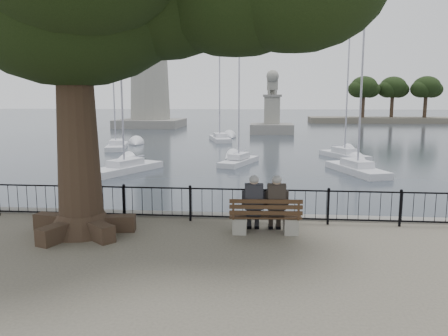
# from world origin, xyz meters

# --- Properties ---
(harbor) EXTENTS (260.00, 260.00, 1.20)m
(harbor) POSITION_xyz_m (0.00, 3.00, -0.50)
(harbor) COLOR slate
(harbor) RESTS_ON ground
(railing) EXTENTS (22.06, 0.06, 1.00)m
(railing) POSITION_xyz_m (0.00, 2.50, 0.56)
(railing) COLOR black
(railing) RESTS_ON ground
(bench) EXTENTS (1.93, 0.68, 1.01)m
(bench) POSITION_xyz_m (1.21, 1.44, 0.35)
(bench) COLOR gray
(bench) RESTS_ON ground
(person_left) EXTENTS (0.48, 0.80, 1.60)m
(person_left) POSITION_xyz_m (0.89, 1.54, 0.73)
(person_left) COLOR black
(person_left) RESTS_ON ground
(person_right) EXTENTS (0.48, 0.80, 1.60)m
(person_right) POSITION_xyz_m (1.49, 1.57, 0.73)
(person_right) COLOR black
(person_right) RESTS_ON ground
(lighthouse) EXTENTS (10.37, 10.37, 31.61)m
(lighthouse) POSITION_xyz_m (-18.00, 62.00, 12.36)
(lighthouse) COLOR slate
(lighthouse) RESTS_ON ground
(lion_monument) EXTENTS (5.74, 5.74, 8.53)m
(lion_monument) POSITION_xyz_m (2.00, 49.94, 1.12)
(lion_monument) COLOR slate
(lion_monument) RESTS_ON ground
(sailboat_a) EXTENTS (3.77, 5.74, 10.36)m
(sailboat_a) POSITION_xyz_m (-7.62, 16.76, -0.70)
(sailboat_a) COLOR silver
(sailboat_a) RESTS_ON ground
(sailboat_b) EXTENTS (2.77, 4.88, 9.58)m
(sailboat_b) POSITION_xyz_m (-0.68, 20.85, -0.69)
(sailboat_b) COLOR silver
(sailboat_b) RESTS_ON ground
(sailboat_c) EXTENTS (3.22, 5.81, 11.68)m
(sailboat_c) POSITION_xyz_m (6.90, 17.79, -0.66)
(sailboat_c) COLOR silver
(sailboat_c) RESTS_ON ground
(sailboat_d) EXTENTS (3.43, 5.24, 9.84)m
(sailboat_d) POSITION_xyz_m (7.38, 25.08, -0.70)
(sailboat_d) COLOR silver
(sailboat_d) RESTS_ON ground
(sailboat_e) EXTENTS (2.92, 6.00, 13.70)m
(sailboat_e) POSITION_xyz_m (-12.70, 29.72, -0.61)
(sailboat_e) COLOR silver
(sailboat_e) RESTS_ON ground
(sailboat_h) EXTENTS (3.20, 6.33, 12.90)m
(sailboat_h) POSITION_xyz_m (-3.89, 38.54, -0.65)
(sailboat_h) COLOR silver
(sailboat_h) RESTS_ON ground
(far_shore) EXTENTS (30.00, 8.60, 9.18)m
(far_shore) POSITION_xyz_m (25.54, 79.46, 3.00)
(far_shore) COLOR #575145
(far_shore) RESTS_ON ground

